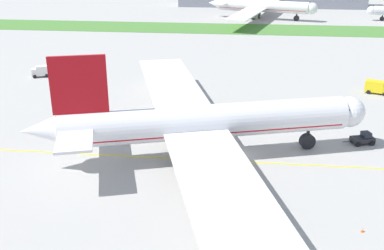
# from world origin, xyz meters

# --- Properties ---
(ground_plane) EXTENTS (600.00, 600.00, 0.00)m
(ground_plane) POSITION_xyz_m (0.00, 0.00, 0.00)
(ground_plane) COLOR #ADAAA5
(ground_plane) RESTS_ON ground
(apron_taxi_line) EXTENTS (280.00, 0.36, 0.01)m
(apron_taxi_line) POSITION_xyz_m (0.00, -2.29, 0.00)
(apron_taxi_line) COLOR yellow
(apron_taxi_line) RESTS_ON ground
(grass_median_strip) EXTENTS (320.00, 24.00, 0.10)m
(grass_median_strip) POSITION_xyz_m (0.00, 116.94, 0.05)
(grass_median_strip) COLOR #4C8438
(grass_median_strip) RESTS_ON ground
(airliner_foreground) EXTENTS (53.61, 86.83, 17.54)m
(airliner_foreground) POSITION_xyz_m (-6.70, -1.14, 5.96)
(airliner_foreground) COLOR white
(airliner_foreground) RESTS_ON ground
(pushback_tug) EXTENTS (5.68, 3.34, 2.11)m
(pushback_tug) POSITION_xyz_m (20.55, 7.13, 0.96)
(pushback_tug) COLOR #26262B
(pushback_tug) RESTS_ON ground
(ground_crew_wingwalker_port) EXTENTS (0.40, 0.58, 1.73)m
(ground_crew_wingwalker_port) POSITION_xyz_m (-9.57, 1.83, 1.05)
(ground_crew_wingwalker_port) COLOR black
(ground_crew_wingwalker_port) RESTS_ON ground
(traffic_cone_near_nose) EXTENTS (0.36, 0.36, 0.58)m
(traffic_cone_near_nose) POSITION_xyz_m (14.50, -19.67, 0.28)
(traffic_cone_near_nose) COLOR #F2590C
(traffic_cone_near_nose) RESTS_ON ground
(service_truck_baggage_loader) EXTENTS (4.97, 3.80, 2.85)m
(service_truck_baggage_loader) POSITION_xyz_m (-52.27, 41.42, 1.54)
(service_truck_baggage_loader) COLOR white
(service_truck_baggage_loader) RESTS_ON ground
(service_truck_fuel_bowser) EXTENTS (5.75, 4.05, 2.96)m
(service_truck_fuel_bowser) POSITION_xyz_m (30.19, 36.53, 1.58)
(service_truck_fuel_bowser) COLOR yellow
(service_truck_fuel_bowser) RESTS_ON ground
(parked_airliner_far_centre) EXTENTS (48.70, 78.06, 16.54)m
(parked_airliner_far_centre) POSITION_xyz_m (6.42, 143.26, 5.61)
(parked_airliner_far_centre) COLOR white
(parked_airliner_far_centre) RESTS_ON ground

